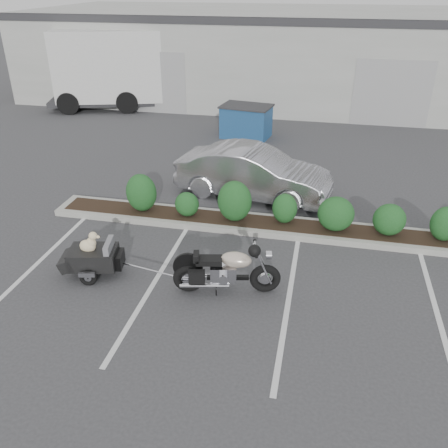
% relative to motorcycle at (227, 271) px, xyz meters
% --- Properties ---
extents(ground, '(90.00, 90.00, 0.00)m').
position_rel_motorcycle_xyz_m(ground, '(0.02, 0.56, -0.48)').
color(ground, '#38383A').
rests_on(ground, ground).
extents(planter_kerb, '(12.00, 1.00, 0.15)m').
position_rel_motorcycle_xyz_m(planter_kerb, '(1.02, 2.76, -0.40)').
color(planter_kerb, '#9E9E93').
rests_on(planter_kerb, ground).
extents(building, '(26.00, 10.00, 4.00)m').
position_rel_motorcycle_xyz_m(building, '(0.02, 17.56, 1.52)').
color(building, '#9EA099').
rests_on(building, ground).
extents(motorcycle, '(2.07, 0.88, 1.20)m').
position_rel_motorcycle_xyz_m(motorcycle, '(0.00, 0.00, 0.00)').
color(motorcycle, black).
rests_on(motorcycle, ground).
extents(pet_trailer, '(1.69, 0.96, 0.99)m').
position_rel_motorcycle_xyz_m(pet_trailer, '(-2.78, 0.02, -0.06)').
color(pet_trailer, black).
rests_on(pet_trailer, ground).
extents(sedan, '(4.38, 2.13, 1.38)m').
position_rel_motorcycle_xyz_m(sedan, '(-0.22, 4.56, 0.21)').
color(sedan, '#AAA9B0').
rests_on(sedan, ground).
extents(dumpster, '(2.00, 1.52, 1.20)m').
position_rel_motorcycle_xyz_m(dumpster, '(-1.35, 9.88, 0.13)').
color(dumpster, navy).
rests_on(dumpster, ground).
extents(delivery_truck, '(7.82, 4.38, 3.41)m').
position_rel_motorcycle_xyz_m(delivery_truck, '(-7.25, 13.37, 1.16)').
color(delivery_truck, silver).
rests_on(delivery_truck, ground).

